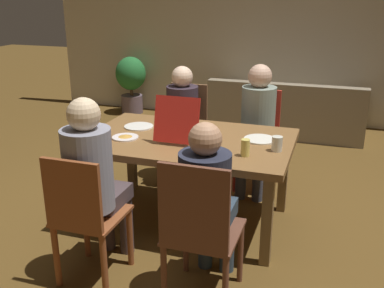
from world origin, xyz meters
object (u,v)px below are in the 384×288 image
object	(u,v)px
plate_1	(260,139)
plate_2	(125,137)
chair_1	(199,228)
dining_table	(188,147)
person_3	(257,119)
couch	(286,114)
potted_plant	(131,80)
drinking_glass_1	(277,144)
chair_2	(186,128)
drinking_glass_0	(245,148)
chair_3	(259,134)
chair_0	(84,216)
plate_0	(139,126)
person_1	(207,195)
pizza_box_0	(184,131)
person_0	(93,174)
person_2	(181,115)

from	to	relation	value
plate_1	plate_2	distance (m)	1.07
chair_1	plate_1	size ratio (longest dim) A/B	3.81
dining_table	person_3	size ratio (longest dim) A/B	1.36
plate_1	couch	xyz separation A→B (m)	(-0.09, 2.59, -0.48)
plate_1	potted_plant	xyz separation A→B (m)	(-2.52, 2.89, -0.23)
plate_2	drinking_glass_1	distance (m)	1.19
chair_2	drinking_glass_0	world-z (taller)	chair_2
dining_table	chair_3	distance (m)	1.05
chair_0	plate_1	xyz separation A→B (m)	(0.91, 1.14, 0.25)
person_3	plate_2	bearing A→B (deg)	-132.22
drinking_glass_0	plate_0	bearing A→B (deg)	158.53
chair_0	chair_3	world-z (taller)	chair_3
dining_table	plate_0	size ratio (longest dim) A/B	6.59
person_1	pizza_box_0	world-z (taller)	person_1
chair_0	person_1	bearing A→B (deg)	13.43
potted_plant	chair_1	bearing A→B (deg)	-59.35
chair_0	dining_table	bearing A→B (deg)	70.57
drinking_glass_0	chair_3	bearing A→B (deg)	95.17
person_1	pizza_box_0	bearing A→B (deg)	117.96
pizza_box_0	potted_plant	bearing A→B (deg)	122.68
plate_0	drinking_glass_1	distance (m)	1.23
chair_0	person_0	world-z (taller)	person_0
dining_table	plate_0	bearing A→B (deg)	164.06
person_0	drinking_glass_1	bearing A→B (deg)	36.10
couch	pizza_box_0	bearing A→B (deg)	-100.35
person_2	plate_1	size ratio (longest dim) A/B	4.55
plate_2	drinking_glass_0	distance (m)	1.00
person_1	person_2	bearing A→B (deg)	114.97
drinking_glass_0	pizza_box_0	bearing A→B (deg)	155.15
chair_0	person_1	world-z (taller)	person_1
plate_0	chair_2	bearing A→B (deg)	80.23
chair_3	couch	bearing A→B (deg)	88.02
potted_plant	person_1	bearing A→B (deg)	-58.29
chair_3	drinking_glass_1	world-z (taller)	chair_3
dining_table	chair_3	bearing A→B (deg)	66.98
dining_table	potted_plant	world-z (taller)	potted_plant
person_1	person_2	xyz separation A→B (m)	(-0.76, 1.64, 0.01)
chair_1	drinking_glass_0	world-z (taller)	chair_1
pizza_box_0	plate_2	xyz separation A→B (m)	(-0.44, -0.16, -0.04)
chair_1	plate_1	world-z (taller)	chair_1
dining_table	pizza_box_0	world-z (taller)	pizza_box_0
person_3	plate_0	world-z (taller)	person_3
person_1	person_0	bearing A→B (deg)	-177.26
potted_plant	plate_0	bearing A→B (deg)	-62.89
chair_1	person_3	world-z (taller)	person_3
person_2	drinking_glass_0	distance (m)	1.38
person_2	plate_2	world-z (taller)	person_2
chair_0	pizza_box_0	size ratio (longest dim) A/B	2.07
plate_0	couch	size ratio (longest dim) A/B	0.12
plate_0	plate_1	world-z (taller)	same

